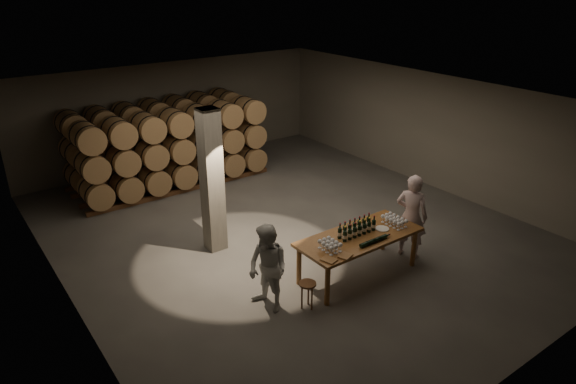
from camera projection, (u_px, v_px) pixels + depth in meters
room at (212, 182)px, 10.93m from camera, size 12.00×12.00×12.00m
tasting_table at (359, 240)px, 10.23m from camera, size 2.60×1.10×0.90m
barrel_stack_back at (157, 137)px, 15.25m from camera, size 5.48×0.95×2.31m
barrel_stack_front at (177, 149)px, 14.22m from camera, size 5.48×0.95×2.31m
bottle_cluster at (357, 229)px, 10.19m from camera, size 0.86×0.23×0.33m
lying_bottles at (374, 241)px, 9.90m from camera, size 0.79×0.09×0.09m
glass_cluster_left at (330, 243)px, 9.62m from camera, size 0.31×0.42×0.18m
glass_cluster_right at (394, 219)px, 10.57m from camera, size 0.31×0.53×0.18m
plate at (382, 229)px, 10.44m from camera, size 0.28×0.28×0.02m
notebook_near at (345, 256)px, 9.43m from camera, size 0.30×0.27×0.03m
notebook_corner at (329, 260)px, 9.31m from camera, size 0.28×0.32×0.02m
pen at (347, 255)px, 9.47m from camera, size 0.14×0.05×0.01m
stool at (308, 288)px, 9.33m from camera, size 0.32×0.32×0.53m
person_man at (411, 216)px, 10.89m from camera, size 0.71×0.82×1.89m
person_woman at (268, 268)px, 9.17m from camera, size 0.77×0.91×1.68m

